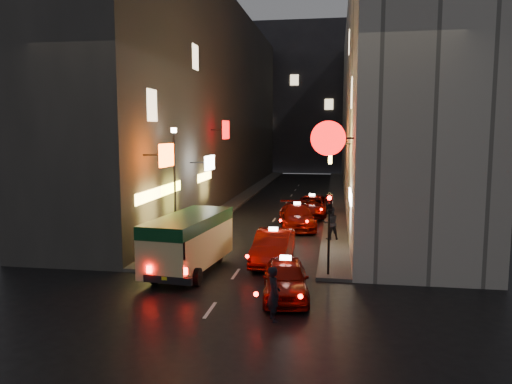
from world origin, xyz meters
The scene contains 15 objects.
ground centered at (0.00, 0.00, 0.00)m, with size 120.00×120.00×0.00m, color black.
building_left centered at (-8.00, 33.99, 9.00)m, with size 7.39×52.00×18.00m.
building_right centered at (8.00, 33.99, 9.00)m, with size 7.91×52.00×18.00m.
building_far centered at (0.00, 66.00, 11.00)m, with size 30.00×10.00×22.00m, color #2E2E32.
sidewalk_left centered at (-4.25, 34.00, 0.07)m, with size 1.50×52.00×0.15m, color #484543.
sidewalk_right centered at (4.25, 34.00, 0.07)m, with size 1.50×52.00×0.15m, color #484543.
minibus centered at (-2.08, 8.48, 1.60)m, with size 2.74×6.11×2.54m.
taxi_near centered at (2.45, 5.83, 0.83)m, with size 2.74×5.44×1.83m.
taxi_second centered at (1.38, 10.63, 0.90)m, with size 2.40×5.67×1.96m.
taxi_third centered at (1.82, 19.33, 0.89)m, with size 3.19×5.89×1.95m.
taxi_far centered at (2.53, 24.13, 0.86)m, with size 2.63×5.55×1.89m.
pedestrian_crossing centered at (2.31, 3.43, 1.03)m, with size 0.68×0.44×2.06m, color black.
pedestrian_sidewalk centered at (4.00, 15.58, 1.19)m, with size 0.79×0.49×2.09m, color black.
traffic_light centered at (4.00, 8.47, 2.69)m, with size 0.26×0.43×3.50m.
lamp_post centered at (-4.20, 13.00, 3.72)m, with size 0.28×0.28×6.22m.
Camera 1 is at (4.27, -12.28, 6.22)m, focal length 35.00 mm.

